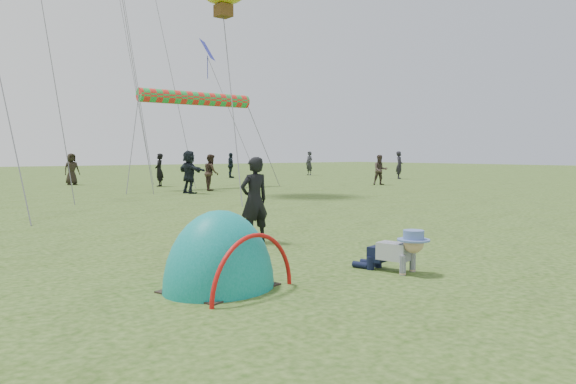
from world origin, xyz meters
TOP-DOWN VIEW (x-y plane):
  - ground at (0.00, 0.00)m, footprint 140.00×140.00m
  - crawling_toddler at (-0.44, 0.47)m, footprint 0.74×0.93m
  - popup_tent at (-2.94, 1.21)m, footprint 1.79×1.60m
  - standing_adult at (-0.50, 3.92)m, footprint 0.60×0.41m
  - crowd_person_0 at (21.11, 27.39)m, footprint 0.45×0.67m
  - crowd_person_1 at (6.34, 16.95)m, footprint 0.90×0.98m
  - crowd_person_6 at (5.91, 21.26)m, footprint 0.68×0.72m
  - crowd_person_7 at (15.59, 15.29)m, footprint 0.97×0.92m
  - crowd_person_8 at (13.90, 27.09)m, footprint 0.72×1.07m
  - crowd_person_10 at (2.95, 25.49)m, footprint 0.86×0.60m
  - crowd_person_11 at (4.75, 16.05)m, footprint 0.68×1.70m
  - crowd_person_12 at (21.70, 19.16)m, footprint 0.78×0.74m
  - rainbow_tube_kite at (6.90, 19.24)m, footprint 5.80×0.64m
  - diamond_kite_4 at (9.54, 22.61)m, footprint 1.33×1.33m

SIDE VIEW (x-z plane):
  - ground at x=0.00m, z-range 0.00..0.00m
  - popup_tent at x=-2.94m, z-range -0.98..0.98m
  - crawling_toddler at x=-0.44m, z-range 0.00..0.63m
  - crowd_person_7 at x=15.59m, z-range 0.00..1.58m
  - standing_adult at x=-0.50m, z-range 0.00..1.61m
  - crowd_person_1 at x=6.34m, z-range 0.00..1.63m
  - crowd_person_6 at x=5.91m, z-range 0.00..1.65m
  - crowd_person_10 at x=2.95m, z-range 0.00..1.66m
  - crowd_person_8 at x=13.90m, z-range 0.00..1.69m
  - crowd_person_12 at x=21.70m, z-range 0.00..1.79m
  - crowd_person_11 at x=4.75m, z-range 0.00..1.79m
  - crowd_person_0 at x=21.11m, z-range 0.00..1.80m
  - rainbow_tube_kite at x=6.90m, z-range 3.96..4.60m
  - diamond_kite_4 at x=9.54m, z-range 6.81..7.90m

